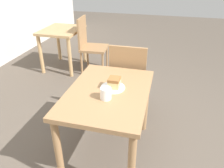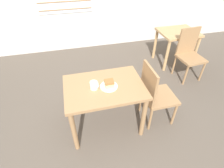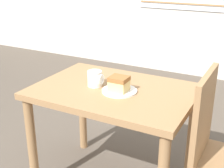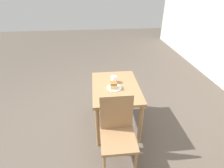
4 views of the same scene
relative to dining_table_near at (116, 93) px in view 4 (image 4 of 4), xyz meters
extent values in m
plane|color=brown|center=(0.04, -0.46, -0.61)|extent=(14.00, 14.00, 0.00)
cube|color=#9E754C|center=(0.00, 0.00, 0.10)|extent=(0.99, 0.70, 0.04)
cylinder|color=#9E754C|center=(-0.45, -0.30, -0.27)|extent=(0.06, 0.06, 0.69)
cylinder|color=#9E754C|center=(0.45, -0.30, -0.27)|extent=(0.06, 0.06, 0.69)
cylinder|color=#9E754C|center=(-0.45, 0.30, -0.27)|extent=(0.06, 0.06, 0.69)
cylinder|color=#9E754C|center=(0.45, 0.30, -0.27)|extent=(0.06, 0.06, 0.69)
cube|color=#9E754C|center=(0.77, -0.06, -0.18)|extent=(0.43, 0.43, 0.04)
cylinder|color=#9E754C|center=(0.96, -0.24, -0.41)|extent=(0.04, 0.04, 0.41)
cylinder|color=#9E754C|center=(0.96, 0.13, -0.41)|extent=(0.04, 0.04, 0.41)
cylinder|color=#9E754C|center=(0.59, -0.24, -0.41)|extent=(0.04, 0.04, 0.41)
cylinder|color=#9E754C|center=(0.59, 0.13, -0.41)|extent=(0.04, 0.04, 0.41)
cube|color=#9E754C|center=(0.57, -0.06, 0.08)|extent=(0.03, 0.41, 0.49)
cylinder|color=white|center=(0.05, -0.03, 0.12)|extent=(0.22, 0.22, 0.01)
cube|color=#E0C67F|center=(0.06, -0.04, 0.16)|extent=(0.11, 0.10, 0.06)
cube|color=#936033|center=(0.06, -0.04, 0.20)|extent=(0.11, 0.10, 0.03)
cylinder|color=white|center=(-0.13, -0.02, 0.17)|extent=(0.09, 0.09, 0.10)
torus|color=white|center=(-0.08, -0.02, 0.17)|extent=(0.02, 0.07, 0.07)
camera|label=1|loc=(-1.58, -0.45, 1.09)|focal=35.00mm
camera|label=2|loc=(-0.31, -1.64, 1.50)|focal=28.00mm
camera|label=3|loc=(0.84, -1.60, 0.85)|focal=50.00mm
camera|label=4|loc=(2.25, -0.29, 1.47)|focal=28.00mm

